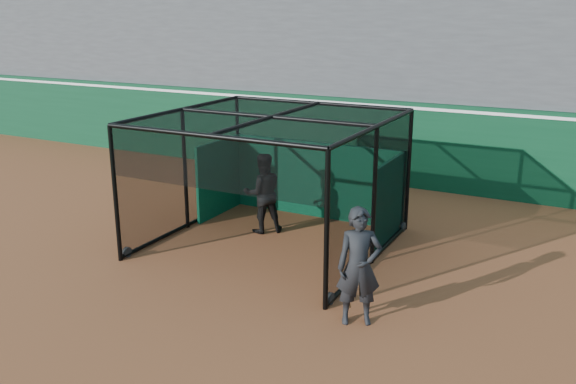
% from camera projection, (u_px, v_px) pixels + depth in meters
% --- Properties ---
extents(ground, '(120.00, 120.00, 0.00)m').
position_uv_depth(ground, '(226.00, 289.00, 11.32)').
color(ground, brown).
rests_on(ground, ground).
extents(outfield_wall, '(50.00, 0.50, 2.50)m').
position_uv_depth(outfield_wall, '(381.00, 140.00, 18.18)').
color(outfield_wall, '#0A391F').
rests_on(outfield_wall, ground).
extents(grandstand, '(50.00, 7.85, 8.95)m').
position_uv_depth(grandstand, '(423.00, 27.00, 20.49)').
color(grandstand, '#4C4C4F').
rests_on(grandstand, ground).
extents(batting_cage, '(4.75, 4.71, 2.84)m').
position_uv_depth(batting_cage, '(272.00, 182.00, 13.18)').
color(batting_cage, black).
rests_on(batting_cage, ground).
extents(batter, '(1.15, 1.13, 1.87)m').
position_uv_depth(batter, '(263.00, 193.00, 14.07)').
color(batter, black).
rests_on(batter, ground).
extents(on_deck_player, '(0.86, 0.76, 1.99)m').
position_uv_depth(on_deck_player, '(359.00, 267.00, 9.84)').
color(on_deck_player, black).
rests_on(on_deck_player, ground).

